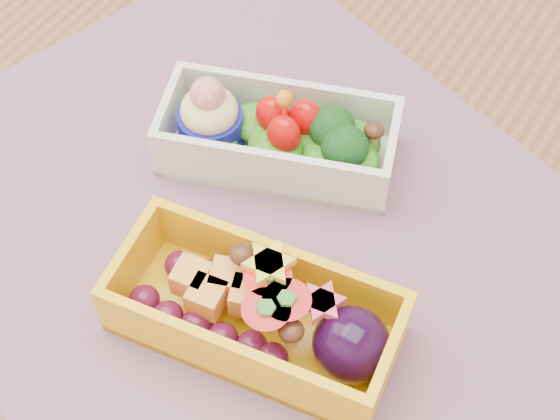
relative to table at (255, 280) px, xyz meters
The scene contains 4 objects.
table is the anchor object (origin of this frame).
placemat 0.11m from the table, 38.40° to the right, with size 0.52×0.40×0.00m, color #895E72.
bento_white 0.13m from the table, 100.72° to the left, with size 0.18×0.13×0.07m.
bento_yellow 0.16m from the table, 53.26° to the right, with size 0.19×0.10×0.06m.
Camera 1 is at (0.20, -0.28, 1.24)m, focal length 54.44 mm.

